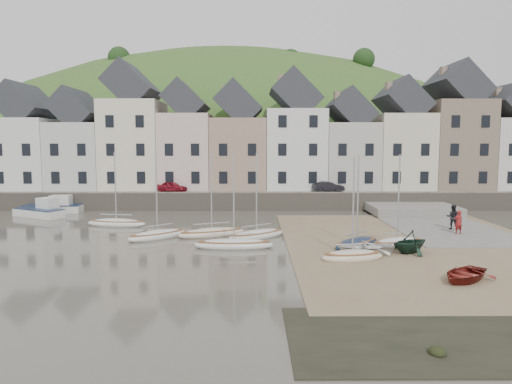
{
  "coord_description": "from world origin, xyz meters",
  "views": [
    {
      "loc": [
        -0.19,
        -31.18,
        6.91
      ],
      "look_at": [
        0.0,
        6.0,
        3.0
      ],
      "focal_mm": 33.44,
      "sensor_mm": 36.0,
      "label": 1
    }
  ],
  "objects_px": {
    "rowboat_green": "(410,242)",
    "person_dark": "(453,217)",
    "person_red": "(458,222)",
    "rowboat_white": "(365,247)",
    "rowboat_red": "(464,274)",
    "car_right": "(328,187)",
    "sailboat_0": "(117,223)",
    "car_left": "(172,187)"
  },
  "relations": [
    {
      "from": "sailboat_0",
      "to": "car_left",
      "type": "bearing_deg",
      "value": 77.33
    },
    {
      "from": "rowboat_green",
      "to": "car_right",
      "type": "height_order",
      "value": "car_right"
    },
    {
      "from": "rowboat_white",
      "to": "rowboat_green",
      "type": "bearing_deg",
      "value": 83.98
    },
    {
      "from": "rowboat_green",
      "to": "person_red",
      "type": "bearing_deg",
      "value": 108.71
    },
    {
      "from": "rowboat_green",
      "to": "rowboat_white",
      "type": "bearing_deg",
      "value": -118.7
    },
    {
      "from": "person_dark",
      "to": "car_right",
      "type": "relative_size",
      "value": 0.57
    },
    {
      "from": "rowboat_red",
      "to": "person_dark",
      "type": "distance_m",
      "value": 14.6
    },
    {
      "from": "rowboat_white",
      "to": "car_left",
      "type": "xyz_separation_m",
      "value": [
        -15.61,
        21.74,
        1.74
      ]
    },
    {
      "from": "person_red",
      "to": "car_left",
      "type": "distance_m",
      "value": 28.72
    },
    {
      "from": "rowboat_red",
      "to": "car_left",
      "type": "xyz_separation_m",
      "value": [
        -19.15,
        27.69,
        1.76
      ]
    },
    {
      "from": "rowboat_red",
      "to": "person_dark",
      "type": "bearing_deg",
      "value": 117.22
    },
    {
      "from": "person_red",
      "to": "person_dark",
      "type": "xyz_separation_m",
      "value": [
        0.34,
        1.84,
        0.09
      ]
    },
    {
      "from": "rowboat_green",
      "to": "car_right",
      "type": "distance_m",
      "value": 21.87
    },
    {
      "from": "person_red",
      "to": "car_right",
      "type": "distance_m",
      "value": 17.46
    },
    {
      "from": "person_red",
      "to": "car_right",
      "type": "xyz_separation_m",
      "value": [
        -7.2,
        15.87,
        1.16
      ]
    },
    {
      "from": "car_right",
      "to": "rowboat_white",
      "type": "bearing_deg",
      "value": 167.04
    },
    {
      "from": "sailboat_0",
      "to": "person_red",
      "type": "distance_m",
      "value": 26.88
    },
    {
      "from": "person_red",
      "to": "car_left",
      "type": "xyz_separation_m",
      "value": [
        -23.91,
        15.87,
        1.16
      ]
    },
    {
      "from": "person_red",
      "to": "person_dark",
      "type": "height_order",
      "value": "person_dark"
    },
    {
      "from": "sailboat_0",
      "to": "rowboat_green",
      "type": "height_order",
      "value": "sailboat_0"
    },
    {
      "from": "car_left",
      "to": "car_right",
      "type": "height_order",
      "value": "car_left"
    },
    {
      "from": "person_dark",
      "to": "rowboat_white",
      "type": "bearing_deg",
      "value": 65.13
    },
    {
      "from": "sailboat_0",
      "to": "person_red",
      "type": "relative_size",
      "value": 3.62
    },
    {
      "from": "rowboat_white",
      "to": "person_dark",
      "type": "bearing_deg",
      "value": 126.33
    },
    {
      "from": "sailboat_0",
      "to": "person_dark",
      "type": "bearing_deg",
      "value": -4.85
    },
    {
      "from": "sailboat_0",
      "to": "rowboat_red",
      "type": "relative_size",
      "value": 1.96
    },
    {
      "from": "car_left",
      "to": "person_dark",
      "type": "bearing_deg",
      "value": -101.14
    },
    {
      "from": "rowboat_green",
      "to": "person_dark",
      "type": "bearing_deg",
      "value": 114.67
    },
    {
      "from": "rowboat_green",
      "to": "rowboat_red",
      "type": "distance_m",
      "value": 5.98
    },
    {
      "from": "rowboat_white",
      "to": "rowboat_red",
      "type": "relative_size",
      "value": 1.08
    },
    {
      "from": "rowboat_white",
      "to": "person_dark",
      "type": "relative_size",
      "value": 1.8
    },
    {
      "from": "person_dark",
      "to": "rowboat_green",
      "type": "bearing_deg",
      "value": 76.16
    },
    {
      "from": "rowboat_red",
      "to": "person_red",
      "type": "bearing_deg",
      "value": 115.77
    },
    {
      "from": "rowboat_red",
      "to": "car_left",
      "type": "height_order",
      "value": "car_left"
    },
    {
      "from": "person_dark",
      "to": "car_right",
      "type": "xyz_separation_m",
      "value": [
        -7.55,
        14.03,
        1.07
      ]
    },
    {
      "from": "sailboat_0",
      "to": "car_right",
      "type": "distance_m",
      "value": 22.71
    },
    {
      "from": "rowboat_green",
      "to": "rowboat_red",
      "type": "xyz_separation_m",
      "value": [
        0.78,
        -5.92,
        -0.38
      ]
    },
    {
      "from": "car_left",
      "to": "sailboat_0",
      "type": "bearing_deg",
      "value": -173.77
    },
    {
      "from": "rowboat_green",
      "to": "person_red",
      "type": "relative_size",
      "value": 1.55
    },
    {
      "from": "rowboat_red",
      "to": "car_right",
      "type": "relative_size",
      "value": 0.96
    },
    {
      "from": "person_dark",
      "to": "car_left",
      "type": "relative_size",
      "value": 0.59
    },
    {
      "from": "rowboat_white",
      "to": "rowboat_green",
      "type": "height_order",
      "value": "rowboat_green"
    }
  ]
}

